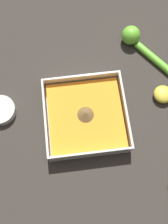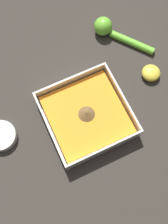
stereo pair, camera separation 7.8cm
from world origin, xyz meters
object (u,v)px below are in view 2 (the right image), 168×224
Objects in this scene: square_dish at (87,116)px; spice_bowl at (1,136)px; lemon_squeezer at (111,31)px; lemon_half at (151,73)px.

spice_bowl is at bearing -11.51° from square_dish.
lemon_squeezer reaches higher than lemon_half.
lemon_squeezer is at bearing -130.59° from square_dish.
spice_bowl is at bearing 74.20° from lemon_squeezer.
lemon_half is (-0.25, -0.04, -0.00)m from square_dish.
lemon_squeezer is (-0.20, -0.23, 0.01)m from square_dish.
lemon_squeezer is (-0.45, -0.18, 0.01)m from spice_bowl.
spice_bowl is 1.54× the size of lemon_half.
spice_bowl is (0.25, -0.05, -0.01)m from square_dish.
lemon_squeezer is at bearing -158.23° from spice_bowl.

